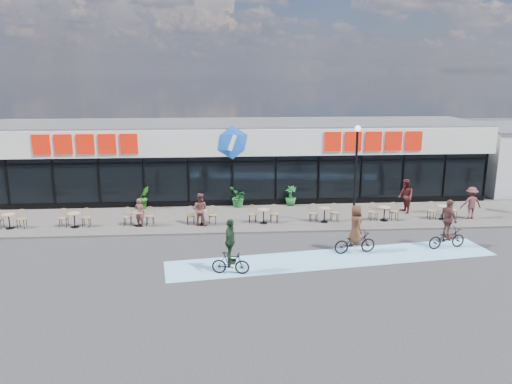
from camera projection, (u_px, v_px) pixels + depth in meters
ground at (237, 249)px, 22.13m from camera, size 120.00×120.00×0.00m
sidewalk at (234, 218)px, 26.48m from camera, size 44.00×5.00×0.10m
bike_lane at (333, 258)px, 20.95m from camera, size 14.17×4.13×0.01m
building at (231, 158)px, 31.20m from camera, size 30.60×6.57×4.75m
lamp_post at (356, 168)px, 24.03m from camera, size 0.28×0.28×5.06m
bistro_set_0 at (10, 219)px, 24.58m from camera, size 1.54×0.62×0.90m
bistro_set_1 at (75, 218)px, 24.80m from camera, size 1.54×0.62×0.90m
bistro_set_2 at (139, 217)px, 25.02m from camera, size 1.54×0.62×0.90m
bistro_set_3 at (202, 215)px, 25.24m from camera, size 1.54×0.62×0.90m
bistro_set_4 at (263, 214)px, 25.46m from camera, size 1.54×0.62×0.90m
bistro_set_5 at (324, 213)px, 25.67m from camera, size 1.54×0.62×0.90m
bistro_set_6 at (384, 212)px, 25.89m from camera, size 1.54×0.62×0.90m
bistro_set_7 at (442, 211)px, 26.11m from camera, size 1.54×0.62×0.90m
potted_plant_left at (144, 197)px, 28.10m from camera, size 0.90×0.86×1.28m
potted_plant_mid at (238, 197)px, 28.39m from camera, size 1.13×1.23×1.17m
potted_plant_right at (291, 196)px, 28.74m from camera, size 0.80×0.80×1.13m
patron_left at (140, 212)px, 24.78m from camera, size 0.62×0.52×1.46m
patron_right at (200, 209)px, 24.94m from camera, size 0.94×0.81×1.66m
pedestrian_a at (406, 196)px, 27.13m from camera, size 0.78×0.97×1.88m
pedestrian_c at (471, 203)px, 26.09m from camera, size 1.10×0.63×1.70m
cyclist_a at (355, 235)px, 21.41m from camera, size 1.91×0.89×2.14m
cyclist_b at (447, 230)px, 21.99m from camera, size 1.85×1.11×2.23m
cyclist_c at (230, 250)px, 19.16m from camera, size 1.52×1.09×2.22m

